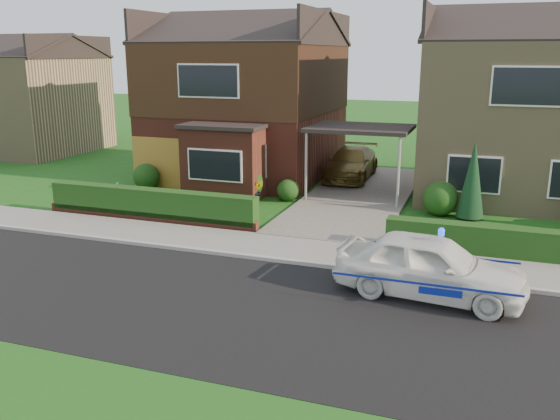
% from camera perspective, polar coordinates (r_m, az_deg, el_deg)
% --- Properties ---
extents(ground, '(120.00, 120.00, 0.00)m').
position_cam_1_polar(ground, '(13.16, -2.77, -9.56)').
color(ground, '#195015').
rests_on(ground, ground).
extents(road, '(60.00, 6.00, 0.02)m').
position_cam_1_polar(road, '(13.16, -2.77, -9.56)').
color(road, black).
rests_on(road, ground).
extents(kerb, '(60.00, 0.16, 0.12)m').
position_cam_1_polar(kerb, '(15.80, 1.41, -5.05)').
color(kerb, '#9E9993').
rests_on(kerb, ground).
extents(sidewalk, '(60.00, 2.00, 0.10)m').
position_cam_1_polar(sidewalk, '(16.74, 2.53, -3.92)').
color(sidewalk, slate).
rests_on(sidewalk, ground).
extents(driveway, '(3.80, 12.00, 0.12)m').
position_cam_1_polar(driveway, '(23.18, 7.53, 1.32)').
color(driveway, '#666059').
rests_on(driveway, ground).
extents(house_left, '(7.50, 9.53, 7.25)m').
position_cam_1_polar(house_left, '(27.09, -3.13, 11.41)').
color(house_left, maroon).
rests_on(house_left, ground).
extents(house_right, '(7.50, 8.06, 7.25)m').
position_cam_1_polar(house_right, '(25.16, 22.52, 9.72)').
color(house_right, '#99845E').
rests_on(house_right, ground).
extents(carport_link, '(3.80, 3.00, 2.77)m').
position_cam_1_polar(carport_link, '(22.67, 7.72, 7.69)').
color(carport_link, black).
rests_on(carport_link, ground).
extents(garage_door, '(2.20, 0.10, 2.10)m').
position_cam_1_polar(garage_door, '(25.03, -11.77, 4.46)').
color(garage_door, '#976021').
rests_on(garage_door, ground).
extents(dwarf_wall, '(7.70, 0.25, 0.36)m').
position_cam_1_polar(dwarf_wall, '(20.09, -12.45, -0.66)').
color(dwarf_wall, maroon).
rests_on(dwarf_wall, ground).
extents(hedge_left, '(7.50, 0.55, 0.90)m').
position_cam_1_polar(hedge_left, '(20.26, -12.20, -1.05)').
color(hedge_left, '#163912').
rests_on(hedge_left, ground).
extents(hedge_right, '(7.50, 0.55, 0.80)m').
position_cam_1_polar(hedge_right, '(17.35, 22.52, -4.58)').
color(hedge_right, '#163912').
rests_on(hedge_right, ground).
extents(shrub_left_far, '(1.08, 1.08, 1.08)m').
position_cam_1_polar(shrub_left_far, '(24.87, -12.75, 3.14)').
color(shrub_left_far, '#163912').
rests_on(shrub_left_far, ground).
extents(shrub_left_mid, '(1.32, 1.32, 1.32)m').
position_cam_1_polar(shrub_left_mid, '(22.62, -3.31, 2.65)').
color(shrub_left_mid, '#163912').
rests_on(shrub_left_mid, ground).
extents(shrub_left_near, '(0.84, 0.84, 0.84)m').
position_cam_1_polar(shrub_left_near, '(22.39, 0.78, 1.92)').
color(shrub_left_near, '#163912').
rests_on(shrub_left_near, ground).
extents(shrub_right_near, '(1.20, 1.20, 1.20)m').
position_cam_1_polar(shrub_right_near, '(21.09, 15.18, 1.08)').
color(shrub_right_near, '#163912').
rests_on(shrub_right_near, ground).
extents(conifer_a, '(0.90, 0.90, 2.60)m').
position_cam_1_polar(conifer_a, '(20.70, 18.02, 2.60)').
color(conifer_a, black).
rests_on(conifer_a, ground).
extents(neighbour_left, '(6.50, 7.00, 5.20)m').
position_cam_1_polar(neighbour_left, '(36.68, -23.02, 9.28)').
color(neighbour_left, '#99845E').
rests_on(neighbour_left, ground).
extents(police_car, '(3.95, 4.46, 1.63)m').
position_cam_1_polar(police_car, '(13.97, 14.24, -5.30)').
color(police_car, white).
rests_on(police_car, ground).
extents(driveway_car, '(1.92, 4.57, 1.32)m').
position_cam_1_polar(driveway_car, '(26.14, 6.83, 4.50)').
color(driveway_car, brown).
rests_on(driveway_car, driveway).
extents(potted_plant_a, '(0.43, 0.35, 0.71)m').
position_cam_1_polar(potted_plant_a, '(23.21, -15.44, 1.68)').
color(potted_plant_a, gray).
rests_on(potted_plant_a, ground).
extents(potted_plant_b, '(0.59, 0.55, 0.85)m').
position_cam_1_polar(potted_plant_b, '(22.19, -2.24, 1.80)').
color(potted_plant_b, gray).
rests_on(potted_plant_b, ground).
extents(potted_plant_c, '(0.61, 0.61, 0.81)m').
position_cam_1_polar(potted_plant_c, '(20.13, -8.16, 0.23)').
color(potted_plant_c, gray).
rests_on(potted_plant_c, ground).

